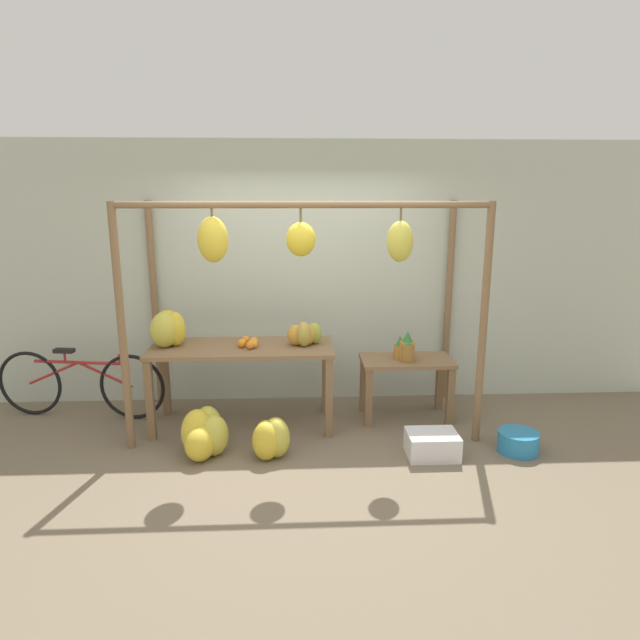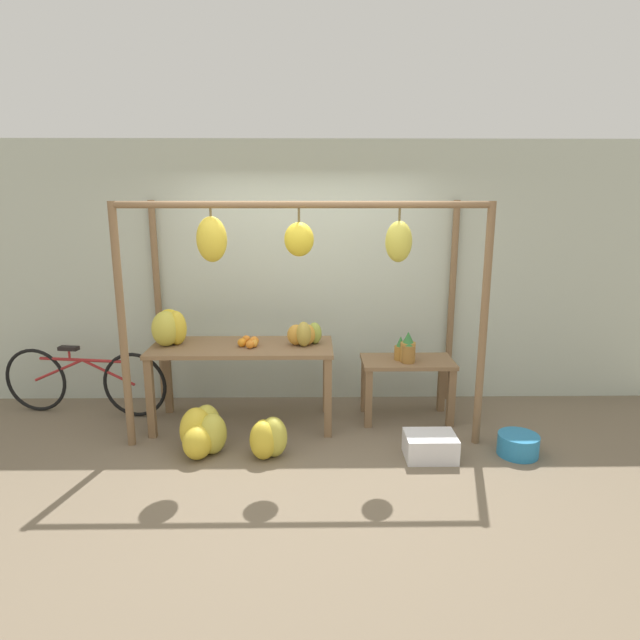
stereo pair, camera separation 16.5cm
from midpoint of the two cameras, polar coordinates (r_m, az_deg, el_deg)
ground_plane at (r=4.76m, az=-2.43°, el=-14.84°), size 20.00×20.00×0.00m
shop_wall_back at (r=5.81m, az=-2.64°, el=4.88°), size 8.00×0.08×2.80m
stall_awning at (r=4.81m, az=-3.18°, el=5.51°), size 3.24×1.26×2.19m
display_table_main at (r=5.27m, az=-9.19°, el=-3.96°), size 1.76×0.71×0.81m
display_table_side at (r=5.49m, az=8.32°, el=-5.54°), size 0.91×0.50×0.63m
banana_pile_on_table at (r=5.37m, az=-16.73°, el=-0.88°), size 0.43×0.50×0.34m
orange_pile at (r=5.19m, az=-8.34°, el=-2.40°), size 0.20×0.25×0.09m
pineapple_cluster at (r=5.36m, az=8.24°, el=-3.09°), size 0.20×0.22×0.30m
banana_pile_ground_left at (r=4.92m, az=-13.20°, el=-11.76°), size 0.52×0.59×0.41m
banana_pile_ground_right at (r=4.78m, az=-6.38°, el=-12.48°), size 0.41×0.39×0.36m
fruit_crate_white at (r=4.88m, az=10.90°, el=-12.92°), size 0.44×0.33×0.21m
blue_bucket at (r=5.16m, az=19.51°, el=-12.15°), size 0.35×0.35×0.19m
parked_bicycle at (r=6.05m, az=-24.93°, el=-6.17°), size 1.77×0.29×0.73m
papaya_pile at (r=5.17m, az=-2.56°, el=-1.55°), size 0.36×0.28×0.24m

